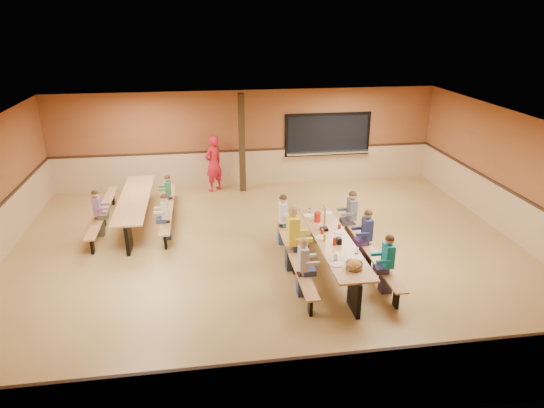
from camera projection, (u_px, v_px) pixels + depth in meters
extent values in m
plane|color=olive|center=(270.00, 255.00, 11.11)|extent=(12.00, 12.00, 0.00)
cube|color=brown|center=(247.00, 139.00, 15.15)|extent=(12.00, 0.04, 3.00)
cube|color=brown|center=(328.00, 334.00, 5.96)|extent=(12.00, 0.04, 3.00)
cube|color=brown|center=(522.00, 180.00, 11.38)|extent=(0.04, 10.00, 3.00)
cube|color=white|center=(269.00, 126.00, 10.00)|extent=(12.00, 10.00, 0.04)
cube|color=black|center=(328.00, 134.00, 15.46)|extent=(2.60, 0.06, 1.20)
cube|color=silver|center=(328.00, 152.00, 15.59)|extent=(2.70, 0.28, 0.06)
cube|color=black|center=(242.00, 144.00, 14.57)|extent=(0.18, 0.18, 3.00)
cube|color=#AE7445|center=(333.00, 240.00, 10.20)|extent=(0.75, 3.60, 0.04)
cube|color=black|center=(354.00, 294.00, 8.92)|extent=(0.08, 0.60, 0.70)
cube|color=black|center=(316.00, 226.00, 11.77)|extent=(0.08, 0.60, 0.70)
cube|color=#AE7445|center=(294.00, 255.00, 10.20)|extent=(0.26, 3.60, 0.04)
cube|color=black|center=(294.00, 264.00, 10.28)|extent=(0.06, 0.18, 0.41)
cube|color=#AE7445|center=(370.00, 249.00, 10.42)|extent=(0.26, 3.60, 0.04)
cube|color=black|center=(369.00, 259.00, 10.51)|extent=(0.06, 0.18, 0.41)
cube|color=#AE7445|center=(135.00, 198.00, 12.47)|extent=(0.75, 3.60, 0.04)
cube|color=black|center=(129.00, 237.00, 11.18)|extent=(0.08, 0.60, 0.70)
cube|color=black|center=(142.00, 191.00, 14.03)|extent=(0.08, 0.60, 0.70)
cube|color=#AE7445|center=(103.00, 210.00, 12.47)|extent=(0.26, 3.60, 0.04)
cube|color=black|center=(104.00, 218.00, 12.55)|extent=(0.06, 0.18, 0.41)
cube|color=#AE7445|center=(168.00, 207.00, 12.69)|extent=(0.26, 3.60, 0.04)
cube|color=black|center=(169.00, 215.00, 12.78)|extent=(0.06, 0.18, 0.41)
imported|color=red|center=(214.00, 163.00, 14.82)|extent=(0.75, 0.73, 1.74)
cylinder|color=#B31F17|center=(317.00, 217.00, 11.01)|extent=(0.16, 0.16, 0.22)
cube|color=black|center=(339.00, 241.00, 9.96)|extent=(0.10, 0.14, 0.13)
cylinder|color=yellow|center=(325.00, 238.00, 10.06)|extent=(0.06, 0.06, 0.17)
cylinder|color=#B2140F|center=(334.00, 241.00, 9.89)|extent=(0.06, 0.06, 0.17)
cube|color=black|center=(324.00, 229.00, 10.59)|extent=(0.16, 0.16, 0.06)
cube|color=#AE7445|center=(325.00, 217.00, 10.49)|extent=(0.02, 0.09, 0.50)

